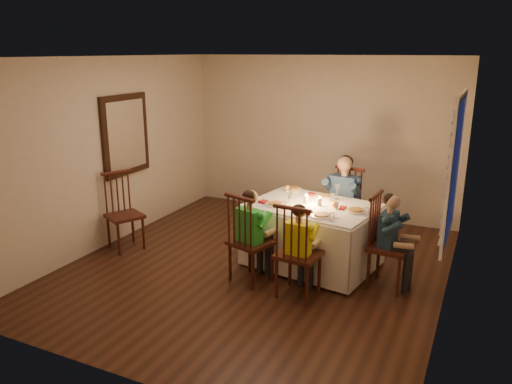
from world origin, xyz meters
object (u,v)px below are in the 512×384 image
at_px(chair_adult, 341,245).
at_px(child_teal, 386,286).
at_px(dining_table, 312,222).
at_px(chair_near_left, 251,280).
at_px(chair_near_right, 298,295).
at_px(chair_end, 386,286).
at_px(child_green, 251,280).
at_px(child_yellow, 298,295).
at_px(chair_extra, 127,248).
at_px(serving_bowl, 294,190).
at_px(adult, 341,245).

bearing_deg(chair_adult, child_teal, -42.59).
distance_m(dining_table, child_teal, 1.18).
bearing_deg(chair_near_left, chair_near_right, -172.94).
bearing_deg(chair_end, chair_adult, 45.17).
bearing_deg(chair_end, chair_near_right, 131.90).
bearing_deg(child_green, child_teal, -143.74).
height_order(chair_near_left, child_teal, child_teal).
relative_size(chair_near_left, child_yellow, 1.02).
height_order(dining_table, chair_end, dining_table).
xyz_separation_m(child_green, child_yellow, (0.64, -0.11, 0.00)).
xyz_separation_m(dining_table, chair_adult, (0.17, 0.80, -0.58)).
bearing_deg(chair_extra, dining_table, -50.35).
distance_m(chair_adult, chair_end, 1.31).
height_order(chair_end, serving_bowl, serving_bowl).
relative_size(dining_table, child_yellow, 1.58).
bearing_deg(serving_bowl, child_green, -93.71).
bearing_deg(chair_near_left, adult, -96.74).
xyz_separation_m(chair_extra, adult, (2.67, 1.39, 0.00)).
relative_size(chair_near_left, chair_end, 1.00).
distance_m(child_yellow, child_teal, 1.08).
bearing_deg(chair_extra, chair_near_right, -69.27).
relative_size(chair_end, child_teal, 0.98).
distance_m(dining_table, chair_end, 1.18).
bearing_deg(chair_end, chair_near_left, 115.05).
bearing_deg(chair_adult, child_green, -105.70).
xyz_separation_m(chair_near_left, chair_end, (1.51, 0.54, 0.00)).
height_order(chair_end, child_teal, child_teal).
bearing_deg(chair_adult, chair_near_right, -83.47).
xyz_separation_m(chair_near_right, chair_extra, (-2.64, 0.26, 0.00)).
xyz_separation_m(child_green, serving_bowl, (0.08, 1.18, 0.84)).
relative_size(chair_adult, chair_extra, 1.02).
distance_m(chair_adult, chair_extra, 3.01).
relative_size(chair_near_left, chair_extra, 1.02).
relative_size(dining_table, chair_near_right, 1.55).
bearing_deg(dining_table, chair_extra, -157.70).
distance_m(dining_table, chair_near_right, 1.04).
xyz_separation_m(dining_table, child_teal, (1.01, -0.20, -0.58)).
distance_m(chair_adult, adult, 0.00).
xyz_separation_m(chair_adult, chair_end, (0.84, -1.01, 0.00)).
height_order(chair_near_right, chair_extra, chair_near_right).
height_order(chair_extra, child_teal, child_teal).
bearing_deg(child_teal, chair_extra, 101.46).
bearing_deg(chair_adult, child_yellow, -83.47).
bearing_deg(chair_end, adult, 45.17).
relative_size(chair_extra, serving_bowl, 5.43).
xyz_separation_m(chair_end, child_teal, (0.00, 0.00, 0.00)).
bearing_deg(child_green, chair_extra, 11.92).
bearing_deg(chair_adult, dining_table, -94.29).
xyz_separation_m(chair_end, child_yellow, (-0.87, -0.65, 0.00)).
xyz_separation_m(chair_near_left, chair_near_right, (0.64, -0.11, 0.00)).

